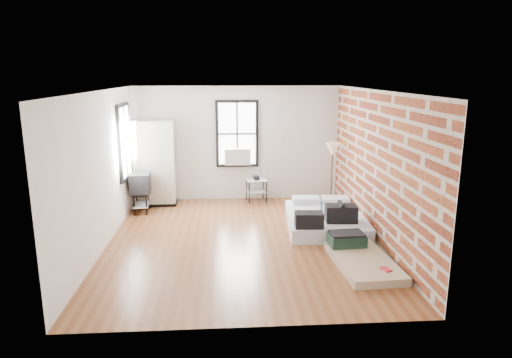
{
  "coord_description": "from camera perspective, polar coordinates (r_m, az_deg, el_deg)",
  "views": [
    {
      "loc": [
        -0.29,
        -8.12,
        3.11
      ],
      "look_at": [
        0.28,
        0.3,
        1.13
      ],
      "focal_mm": 32.0,
      "sensor_mm": 36.0,
      "label": 1
    }
  ],
  "objects": [
    {
      "name": "floor_lamp",
      "position": [
        10.51,
        9.56,
        3.24
      ],
      "size": [
        0.33,
        0.33,
        1.56
      ],
      "color": "#302610",
      "rests_on": "ground"
    },
    {
      "name": "wardrobe",
      "position": [
        11.11,
        -12.67,
        1.94
      ],
      "size": [
        1.04,
        0.62,
        2.02
      ],
      "rotation": [
        0.0,
        0.0,
        0.03
      ],
      "color": "black",
      "rests_on": "ground"
    },
    {
      "name": "mattress_main",
      "position": [
        9.51,
        8.68,
        -4.9
      ],
      "size": [
        1.68,
        2.19,
        0.67
      ],
      "rotation": [
        0.0,
        0.0,
        -0.07
      ],
      "color": "silver",
      "rests_on": "ground"
    },
    {
      "name": "side_table",
      "position": [
        11.19,
        0.04,
        -0.65
      ],
      "size": [
        0.55,
        0.46,
        0.65
      ],
      "rotation": [
        0.0,
        0.0,
        0.16
      ],
      "color": "black",
      "rests_on": "ground"
    },
    {
      "name": "tv_stand",
      "position": [
        10.61,
        -14.22,
        -0.69
      ],
      "size": [
        0.49,
        0.66,
        0.9
      ],
      "rotation": [
        0.0,
        0.0,
        0.08
      ],
      "color": "black",
      "rests_on": "ground"
    },
    {
      "name": "ground",
      "position": [
        8.7,
        -1.74,
        -7.76
      ],
      "size": [
        6.0,
        6.0,
        0.0
      ],
      "primitive_type": "plane",
      "color": "brown",
      "rests_on": "ground"
    },
    {
      "name": "room_shell",
      "position": [
        8.61,
        -0.37,
        4.01
      ],
      "size": [
        5.02,
        6.02,
        2.8
      ],
      "color": "silver",
      "rests_on": "ground"
    },
    {
      "name": "mattress_bare",
      "position": [
        7.93,
        12.76,
        -9.39
      ],
      "size": [
        0.98,
        1.73,
        0.36
      ],
      "rotation": [
        0.0,
        0.0,
        0.06
      ],
      "color": "tan",
      "rests_on": "ground"
    }
  ]
}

